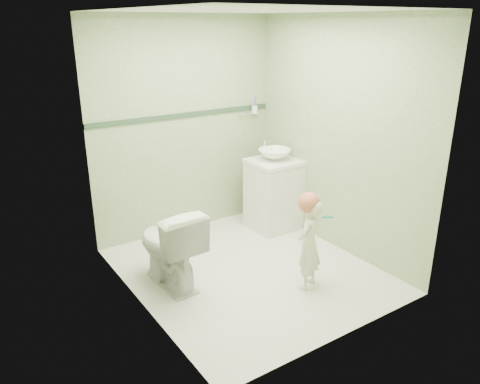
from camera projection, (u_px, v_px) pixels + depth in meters
ground at (248, 270)px, 4.63m from camera, size 2.50×2.50×0.00m
room_shell at (249, 153)px, 4.22m from camera, size 2.50×2.54×2.40m
trim_stripe at (185, 115)px, 5.13m from camera, size 2.20×0.02×0.05m
vanity at (273, 195)px, 5.48m from camera, size 0.52×0.50×0.80m
counter at (274, 162)px, 5.34m from camera, size 0.54×0.52×0.04m
basin at (274, 155)px, 5.31m from camera, size 0.37×0.37×0.13m
faucet at (265, 144)px, 5.42m from camera, size 0.03×0.13×0.18m
cup_holder at (254, 109)px, 5.56m from camera, size 0.26×0.07×0.21m
toilet at (169, 246)px, 4.27m from camera, size 0.47×0.78×0.78m
toddler at (309, 244)px, 4.21m from camera, size 0.37×0.32×0.86m
hair_cap at (309, 203)px, 4.09m from camera, size 0.19×0.19×0.19m
teal_toothbrush at (327, 217)px, 4.11m from camera, size 0.10×0.14×0.08m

